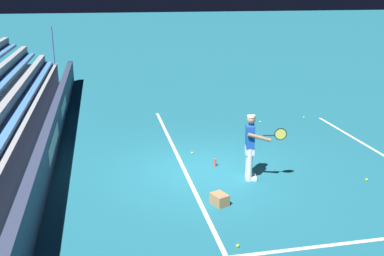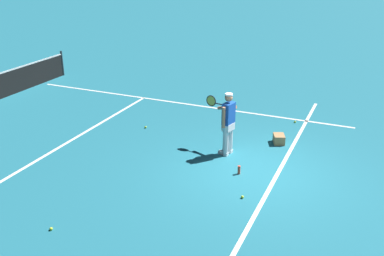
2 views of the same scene
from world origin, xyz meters
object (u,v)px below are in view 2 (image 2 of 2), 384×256
object	(u,v)px
ball_box_cardboard	(279,139)
tennis_player	(228,123)
tennis_ball_far_left	(242,197)
tennis_ball_by_box	(295,122)
tennis_ball_near_player	(51,229)
tennis_ball_toward_net	(146,127)
water_bottle	(239,170)

from	to	relation	value
ball_box_cardboard	tennis_player	bearing A→B (deg)	137.54
tennis_ball_far_left	tennis_ball_by_box	distance (m)	5.12
tennis_player	ball_box_cardboard	distance (m)	1.85
tennis_ball_far_left	ball_box_cardboard	bearing A→B (deg)	-0.58
tennis_player	tennis_ball_near_player	bearing A→B (deg)	157.12
tennis_ball_toward_net	tennis_ball_by_box	size ratio (longest dim) A/B	1.00
tennis_ball_toward_net	tennis_ball_far_left	distance (m)	4.91
ball_box_cardboard	tennis_ball_near_player	bearing A→B (deg)	152.34
ball_box_cardboard	water_bottle	world-z (taller)	ball_box_cardboard
tennis_ball_far_left	tennis_ball_near_player	world-z (taller)	same
ball_box_cardboard	tennis_ball_near_player	world-z (taller)	ball_box_cardboard
tennis_player	tennis_ball_near_player	distance (m)	5.24
ball_box_cardboard	tennis_ball_by_box	size ratio (longest dim) A/B	6.06
tennis_player	tennis_ball_far_left	world-z (taller)	tennis_player
tennis_player	tennis_ball_toward_net	bearing A→B (deg)	75.91
ball_box_cardboard	tennis_ball_far_left	distance (m)	3.33
tennis_ball_near_player	water_bottle	xyz separation A→B (m)	(3.76, -2.69, 0.08)
tennis_player	water_bottle	distance (m)	1.44
tennis_ball_near_player	tennis_ball_by_box	xyz separation A→B (m)	(7.80, -3.26, 0.00)
tennis_player	tennis_ball_by_box	xyz separation A→B (m)	(3.04, -1.25, -0.86)
ball_box_cardboard	tennis_ball_by_box	xyz separation A→B (m)	(1.79, -0.11, -0.10)
ball_box_cardboard	tennis_ball_far_left	world-z (taller)	ball_box_cardboard
tennis_ball_near_player	water_bottle	distance (m)	4.63
tennis_ball_far_left	water_bottle	size ratio (longest dim) A/B	0.30
ball_box_cardboard	tennis_ball_by_box	bearing A→B (deg)	-3.44
tennis_ball_far_left	tennis_ball_toward_net	bearing A→B (deg)	55.07
tennis_player	tennis_ball_by_box	distance (m)	3.39
tennis_ball_toward_net	tennis_ball_far_left	world-z (taller)	same
tennis_ball_near_player	tennis_ball_by_box	bearing A→B (deg)	-22.67
ball_box_cardboard	tennis_ball_toward_net	distance (m)	4.09
tennis_ball_far_left	water_bottle	distance (m)	1.16
tennis_ball_by_box	water_bottle	world-z (taller)	water_bottle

